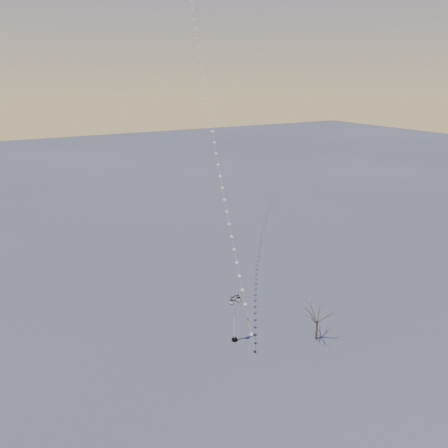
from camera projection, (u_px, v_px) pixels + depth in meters
ground at (258, 359)px, 33.40m from camera, size 300.00×300.00×0.00m
street_lamp at (235, 316)px, 34.93m from camera, size 1.15×0.50×4.53m
bare_tree at (318, 315)px, 35.18m from camera, size 2.10×2.10×3.48m
kite_train at (208, 86)px, 46.50m from camera, size 13.02×40.47×41.75m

